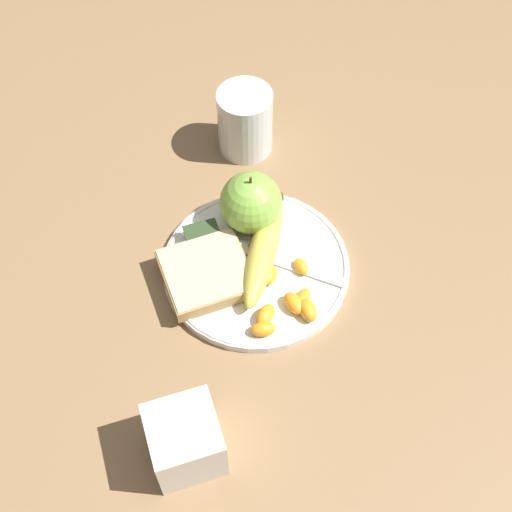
# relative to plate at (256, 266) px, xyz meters

# --- Properties ---
(ground_plane) EXTENTS (3.00, 3.00, 0.00)m
(ground_plane) POSITION_rel_plate_xyz_m (0.00, 0.00, -0.01)
(ground_plane) COLOR olive
(plate) EXTENTS (0.24, 0.24, 0.01)m
(plate) POSITION_rel_plate_xyz_m (0.00, 0.00, 0.00)
(plate) COLOR white
(plate) RESTS_ON ground_plane
(juice_glass) EXTENTS (0.08, 0.08, 0.10)m
(juice_glass) POSITION_rel_plate_xyz_m (0.05, 0.21, 0.04)
(juice_glass) COLOR silver
(juice_glass) RESTS_ON ground_plane
(apple) EXTENTS (0.08, 0.08, 0.09)m
(apple) POSITION_rel_plate_xyz_m (0.01, 0.07, 0.04)
(apple) COLOR #84BC47
(apple) RESTS_ON plate
(banana) EXTENTS (0.12, 0.17, 0.04)m
(banana) POSITION_rel_plate_xyz_m (0.01, 0.01, 0.02)
(banana) COLOR #E0CC4C
(banana) RESTS_ON plate
(bread_slice) EXTENTS (0.11, 0.11, 0.02)m
(bread_slice) POSITION_rel_plate_xyz_m (-0.07, -0.00, 0.02)
(bread_slice) COLOR #AB8751
(bread_slice) RESTS_ON plate
(fork) EXTENTS (0.16, 0.14, 0.00)m
(fork) POSITION_rel_plate_xyz_m (0.01, 0.01, 0.01)
(fork) COLOR silver
(fork) RESTS_ON plate
(jam_packet) EXTENTS (0.04, 0.04, 0.02)m
(jam_packet) POSITION_rel_plate_xyz_m (-0.06, 0.05, 0.01)
(jam_packet) COLOR silver
(jam_packet) RESTS_ON plate
(orange_segment_0) EXTENTS (0.03, 0.04, 0.02)m
(orange_segment_0) POSITION_rel_plate_xyz_m (0.03, -0.07, 0.01)
(orange_segment_0) COLOR orange
(orange_segment_0) RESTS_ON plate
(orange_segment_1) EXTENTS (0.03, 0.02, 0.02)m
(orange_segment_1) POSITION_rel_plate_xyz_m (-0.02, -0.10, 0.01)
(orange_segment_1) COLOR orange
(orange_segment_1) RESTS_ON plate
(orange_segment_2) EXTENTS (0.02, 0.03, 0.02)m
(orange_segment_2) POSITION_rel_plate_xyz_m (0.04, -0.09, 0.01)
(orange_segment_2) COLOR orange
(orange_segment_2) RESTS_ON plate
(orange_segment_3) EXTENTS (0.03, 0.03, 0.02)m
(orange_segment_3) POSITION_rel_plate_xyz_m (0.04, -0.07, 0.01)
(orange_segment_3) COLOR orange
(orange_segment_3) RESTS_ON plate
(orange_segment_4) EXTENTS (0.02, 0.03, 0.01)m
(orange_segment_4) POSITION_rel_plate_xyz_m (0.05, -0.02, 0.01)
(orange_segment_4) COLOR orange
(orange_segment_4) RESTS_ON plate
(orange_segment_5) EXTENTS (0.03, 0.03, 0.02)m
(orange_segment_5) POSITION_rel_plate_xyz_m (0.01, -0.03, 0.01)
(orange_segment_5) COLOR orange
(orange_segment_5) RESTS_ON plate
(orange_segment_6) EXTENTS (0.04, 0.04, 0.02)m
(orange_segment_6) POSITION_rel_plate_xyz_m (-0.01, -0.08, 0.01)
(orange_segment_6) COLOR orange
(orange_segment_6) RESTS_ON plate
(condiment_caddy) EXTENTS (0.07, 0.07, 0.08)m
(condiment_caddy) POSITION_rel_plate_xyz_m (-0.15, -0.21, 0.03)
(condiment_caddy) COLOR silver
(condiment_caddy) RESTS_ON ground_plane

